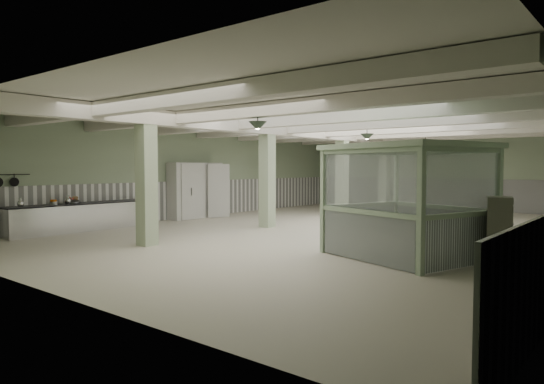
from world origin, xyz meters
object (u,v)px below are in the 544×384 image
Objects in this scene: prep_counter at (81,217)px; guard_booth at (407,181)px; walkin_cooler at (196,190)px; filing_cabinet at (499,232)px.

guard_booth is at bearing 12.88° from prep_counter.
walkin_cooler is 1.70× the size of filing_cabinet.
walkin_cooler is at bearing 152.14° from filing_cabinet.
walkin_cooler is at bearing 90.95° from prep_counter.
guard_booth reaches higher than prep_counter.
prep_counter is 10.39m from guard_booth.
guard_booth is 2.22m from filing_cabinet.
filing_cabinet is (12.02, 2.42, 0.27)m from prep_counter.
guard_booth is (10.05, 2.30, 1.30)m from prep_counter.
walkin_cooler reaches higher than prep_counter.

